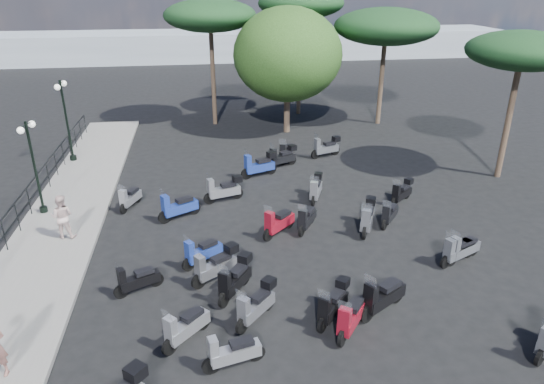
{
  "coord_description": "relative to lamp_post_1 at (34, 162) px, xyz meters",
  "views": [
    {
      "loc": [
        -1.18,
        -13.18,
        8.49
      ],
      "look_at": [
        1.35,
        3.16,
        1.2
      ],
      "focal_mm": 32.0,
      "sensor_mm": 36.0,
      "label": 1
    }
  ],
  "objects": [
    {
      "name": "scooter_22",
      "position": [
        10.83,
        -0.21,
        -1.73
      ],
      "size": [
        0.84,
        1.57,
        1.31
      ],
      "rotation": [
        0.0,
        0.0,
        2.75
      ],
      "color": "black",
      "rests_on": "ground"
    },
    {
      "name": "pedestrian_far",
      "position": [
        1.31,
        -2.22,
        -1.28
      ],
      "size": [
        0.83,
        0.67,
        1.59
      ],
      "primitive_type": "imported",
      "rotation": [
        0.0,
        0.0,
        3.05
      ],
      "color": "beige",
      "rests_on": "sidewalk"
    },
    {
      "name": "lamp_post_1",
      "position": [
        0.0,
        0.0,
        0.0
      ],
      "size": [
        0.41,
        1.06,
        3.64
      ],
      "rotation": [
        0.0,
        0.0,
        -0.19
      ],
      "color": "black",
      "rests_on": "sidewalk"
    },
    {
      "name": "scooter_20",
      "position": [
        9.45,
        -7.86,
        -1.74
      ],
      "size": [
        1.19,
        1.32,
        1.29
      ],
      "rotation": [
        0.0,
        0.0,
        2.42
      ],
      "color": "black",
      "rests_on": "ground"
    },
    {
      "name": "scooter_29",
      "position": [
        12.6,
        4.94,
        -1.71
      ],
      "size": [
        1.64,
        0.81,
        1.36
      ],
      "rotation": [
        0.0,
        0.0,
        1.91
      ],
      "color": "black",
      "rests_on": "ground"
    },
    {
      "name": "scooter_2",
      "position": [
        6.04,
        -4.54,
        -1.78
      ],
      "size": [
        1.39,
        1.0,
        1.28
      ],
      "rotation": [
        0.0,
        0.0,
        2.16
      ],
      "color": "black",
      "rests_on": "ground"
    },
    {
      "name": "scooter_27",
      "position": [
        12.06,
        -3.14,
        -1.7
      ],
      "size": [
        1.01,
        1.63,
        1.41
      ],
      "rotation": [
        0.0,
        0.0,
        2.67
      ],
      "color": "black",
      "rests_on": "ground"
    },
    {
      "name": "scooter_10",
      "position": [
        7.04,
        0.25,
        -1.71
      ],
      "size": [
        1.67,
        0.77,
        1.37
      ],
      "rotation": [
        0.0,
        0.0,
        1.87
      ],
      "color": "black",
      "rests_on": "ground"
    },
    {
      "name": "scooter_13",
      "position": [
        10.86,
        -7.78,
        -1.71
      ],
      "size": [
        1.64,
        1.11,
        1.48
      ],
      "rotation": [
        0.0,
        0.0,
        2.13
      ],
      "color": "black",
      "rests_on": "ground"
    },
    {
      "name": "scooter_7",
      "position": [
        6.64,
        -9.22,
        -1.79
      ],
      "size": [
        1.55,
        0.61,
        1.25
      ],
      "rotation": [
        0.0,
        0.0,
        1.8
      ],
      "color": "black",
      "rests_on": "ground"
    },
    {
      "name": "scooter_5",
      "position": [
        3.27,
        0.16,
        -1.8
      ],
      "size": [
        0.8,
        1.45,
        1.23
      ],
      "rotation": [
        0.0,
        0.0,
        2.72
      ],
      "color": "black",
      "rests_on": "ground"
    },
    {
      "name": "scooter_14",
      "position": [
        7.41,
        -7.59,
        -1.73
      ],
      "size": [
        1.25,
        1.32,
        1.32
      ],
      "rotation": [
        0.0,
        0.0,
        2.39
      ],
      "color": "black",
      "rests_on": "ground"
    },
    {
      "name": "scooter_28",
      "position": [
        14.26,
        -0.99,
        -1.77
      ],
      "size": [
        1.25,
        1.08,
        1.2
      ],
      "rotation": [
        0.0,
        0.0,
        2.26
      ],
      "color": "black",
      "rests_on": "ground"
    },
    {
      "name": "scooter_8",
      "position": [
        6.95,
        -6.33,
        -1.71
      ],
      "size": [
        1.13,
        1.51,
        1.38
      ],
      "rotation": [
        0.0,
        0.0,
        2.54
      ],
      "color": "black",
      "rests_on": "ground"
    },
    {
      "name": "scooter_26",
      "position": [
        14.43,
        -5.62,
        -1.78
      ],
      "size": [
        1.5,
        0.85,
        1.28
      ],
      "rotation": [
        0.0,
        0.0,
        2.01
      ],
      "color": "black",
      "rests_on": "ground"
    },
    {
      "name": "pine_0",
      "position": [
        12.99,
        13.87,
        4.84
      ],
      "size": [
        5.44,
        5.44,
        8.05
      ],
      "color": "#38281E",
      "rests_on": "ground"
    },
    {
      "name": "scooter_19",
      "position": [
        9.77,
        -8.45,
        -1.76
      ],
      "size": [
        1.12,
        1.4,
        1.35
      ],
      "rotation": [
        0.0,
        0.0,
        2.48
      ],
      "color": "black",
      "rests_on": "ground"
    },
    {
      "name": "pine_3",
      "position": [
        19.88,
        1.08,
        3.46
      ],
      "size": [
        4.69,
        4.69,
        6.54
      ],
      "color": "#38281E",
      "rests_on": "ground"
    },
    {
      "name": "scooter_17",
      "position": [
        10.44,
        4.64,
        -1.76
      ],
      "size": [
        0.93,
        1.53,
        1.34
      ],
      "rotation": [
        0.0,
        0.0,
        2.66
      ],
      "color": "black",
      "rests_on": "ground"
    },
    {
      "name": "scooter_15",
      "position": [
        8.78,
        -2.94,
        -1.75
      ],
      "size": [
        1.34,
        1.25,
        1.37
      ],
      "rotation": [
        0.0,
        0.0,
        2.32
      ],
      "color": "black",
      "rests_on": "ground"
    },
    {
      "name": "scooter_9",
      "position": [
        6.43,
        -5.51,
        -1.71
      ],
      "size": [
        1.52,
        1.09,
        1.37
      ],
      "rotation": [
        0.0,
        0.0,
        2.15
      ],
      "color": "black",
      "rests_on": "ground"
    },
    {
      "name": "scooter_11",
      "position": [
        8.84,
        2.76,
        -1.68
      ],
      "size": [
        1.75,
        0.9,
        1.46
      ],
      "rotation": [
        0.0,
        0.0,
        1.93
      ],
      "color": "black",
      "rests_on": "ground"
    },
    {
      "name": "scooter_4",
      "position": [
        5.21,
        -1.11,
        -1.73
      ],
      "size": [
        1.61,
        1.01,
        1.42
      ],
      "rotation": [
        0.0,
        0.0,
        2.08
      ],
      "color": "black",
      "rests_on": "ground"
    },
    {
      "name": "distant_hills",
      "position": [
        7.38,
        40.02,
        -0.73
      ],
      "size": [
        70.0,
        8.0,
        3.0
      ],
      "primitive_type": "cube",
      "color": "gray",
      "rests_on": "ground"
    },
    {
      "name": "broadleaf_tree",
      "position": [
        11.42,
        9.72,
        2.31
      ],
      "size": [
        6.22,
        6.22,
        7.19
      ],
      "color": "#38281E",
      "rests_on": "ground"
    },
    {
      "name": "scooter_21",
      "position": [
        13.03,
        -2.79,
        -1.81
      ],
      "size": [
        1.02,
        1.22,
        1.19
      ],
      "rotation": [
        0.0,
        0.0,
        2.46
      ],
      "color": "black",
      "rests_on": "ground"
    },
    {
      "name": "scooter_30",
      "position": [
        14.19,
        -5.72,
        -1.78
      ],
      "size": [
        1.5,
        0.85,
        1.28
      ],
      "rotation": [
        0.0,
        0.0,
        2.01
      ],
      "color": "black",
      "rests_on": "ground"
    },
    {
      "name": "railing",
      "position": [
        -0.42,
        -2.18,
        -1.33
      ],
      "size": [
        0.04,
        26.04,
        1.1
      ],
      "color": "black",
      "rests_on": "sidewalk"
    },
    {
      "name": "scooter_1",
      "position": [
        5.54,
        -8.16,
        -1.77
      ],
      "size": [
        1.24,
        1.23,
        1.31
      ],
      "rotation": [
        0.0,
        0.0,
        2.35
      ],
      "color": "black",
      "rests_on": "ground"
    },
    {
      "name": "scooter_3",
      "position": [
        4.13,
        -5.78,
        -1.81
      ],
      "size": [
        1.4,
        0.8,
        1.2
      ],
      "rotation": [
        0.0,
        0.0,
        2.01
      ],
      "color": "black",
      "rests_on": "ground"
    },
    {
      "name": "pine_1",
      "position": [
        17.53,
        10.68,
        3.66
      ],
      "size": [
        6.21,
        6.21,
        6.99
      ],
      "color": "#38281E",
      "rests_on": "ground"
    },
    {
      "name": "sidewalk",
      "position": [
        0.88,
        -1.98,
        -2.15
      ],
      "size": [
        3.0,
        30.0,
        0.15
      ],
      "primitive_type": "cube",
      "color": "slate",
      "rests_on": "ground"
    },
    {
      "name": "ground",
      "position": [
        7.38,
        -4.98,
        -2.23
      ],
      "size": [
        120.0,
        120.0,
        0.0
      ],
      "primitive_type": "plane",
      "color": "black",
      "rests_on": "ground"
    },
    {
      "name": "scooter_16",
      "position": [
        9.88,
        -2.73,
        -1.79
      ],
      "size": [
        0.95,
        1.41,
        1.27
      ],
      "rotation": [
        0.0,
        0.0,
        2.59
      ],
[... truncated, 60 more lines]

